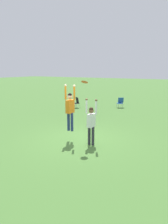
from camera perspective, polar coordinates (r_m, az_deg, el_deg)
ground_plane at (r=9.94m, az=-1.18°, el=-7.23°), size 120.00×120.00×0.00m
person_jumping at (r=9.49m, az=-3.67°, el=1.35°), size 0.56×0.41×2.05m
person_defending at (r=9.03m, az=1.88°, el=-2.37°), size 0.55×0.40×1.96m
frisbee at (r=8.91m, az=0.14°, el=7.83°), size 0.28×0.26×0.13m
camping_chair_0 at (r=18.16m, az=9.46°, el=2.61°), size 0.61×0.67×0.82m
camping_chair_1 at (r=17.83m, az=-1.97°, el=2.68°), size 0.62×0.69×0.85m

